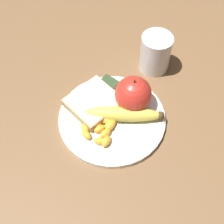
{
  "coord_description": "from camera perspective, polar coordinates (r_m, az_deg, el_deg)",
  "views": [
    {
      "loc": [
        -0.3,
        -0.23,
        0.59
      ],
      "look_at": [
        0.0,
        0.0,
        0.03
      ],
      "focal_mm": 50.0,
      "sensor_mm": 36.0,
      "label": 1
    }
  ],
  "objects": [
    {
      "name": "ground_plane",
      "position": [
        0.7,
        0.0,
        -1.46
      ],
      "size": [
        3.0,
        3.0,
        0.0
      ],
      "primitive_type": "plane",
      "color": "brown"
    },
    {
      "name": "plate",
      "position": [
        0.69,
        0.0,
        -1.11
      ],
      "size": [
        0.24,
        0.24,
        0.01
      ],
      "color": "white",
      "rests_on": "ground_plane"
    },
    {
      "name": "juice_glass",
      "position": [
        0.77,
        7.9,
        10.49
      ],
      "size": [
        0.07,
        0.07,
        0.1
      ],
      "color": "silver",
      "rests_on": "ground_plane"
    },
    {
      "name": "apple",
      "position": [
        0.68,
        3.9,
        3.28
      ],
      "size": [
        0.08,
        0.08,
        0.09
      ],
      "color": "red",
      "rests_on": "plate"
    },
    {
      "name": "banana",
      "position": [
        0.68,
        2.23,
        -0.4
      ],
      "size": [
        0.13,
        0.16,
        0.03
      ],
      "color": "#E0CC4C",
      "rests_on": "plate"
    },
    {
      "name": "bread_slice",
      "position": [
        0.7,
        -3.38,
        1.68
      ],
      "size": [
        0.12,
        0.12,
        0.02
      ],
      "color": "tan",
      "rests_on": "plate"
    },
    {
      "name": "fork",
      "position": [
        0.69,
        -0.04,
        -1.28
      ],
      "size": [
        0.1,
        0.17,
        0.0
      ],
      "rotation": [
        0.0,
        0.0,
        13.68
      ],
      "color": "#B2B2B7",
      "rests_on": "plate"
    },
    {
      "name": "jam_packet",
      "position": [
        0.73,
        -0.99,
        4.61
      ],
      "size": [
        0.05,
        0.04,
        0.02
      ],
      "color": "silver",
      "rests_on": "plate"
    },
    {
      "name": "orange_segment_0",
      "position": [
        0.66,
        -4.7,
        -4.17
      ],
      "size": [
        0.02,
        0.03,
        0.01
      ],
      "color": "#F9A32D",
      "rests_on": "plate"
    },
    {
      "name": "orange_segment_1",
      "position": [
        0.67,
        -4.99,
        -3.04
      ],
      "size": [
        0.03,
        0.03,
        0.01
      ],
      "color": "#F9A32D",
      "rests_on": "plate"
    },
    {
      "name": "orange_segment_2",
      "position": [
        0.67,
        -0.28,
        -2.4
      ],
      "size": [
        0.03,
        0.02,
        0.02
      ],
      "color": "#F9A32D",
      "rests_on": "plate"
    },
    {
      "name": "orange_segment_3",
      "position": [
        0.68,
        -0.98,
        -1.48
      ],
      "size": [
        0.02,
        0.03,
        0.02
      ],
      "color": "#F9A32D",
      "rests_on": "plate"
    },
    {
      "name": "orange_segment_4",
      "position": [
        0.67,
        -2.79,
        -1.7
      ],
      "size": [
        0.04,
        0.04,
        0.02
      ],
      "color": "#F9A32D",
      "rests_on": "plate"
    },
    {
      "name": "orange_segment_5",
      "position": [
        0.67,
        -2.36,
        -3.06
      ],
      "size": [
        0.03,
        0.02,
        0.01
      ],
      "color": "#F9A32D",
      "rests_on": "plate"
    },
    {
      "name": "orange_segment_6",
      "position": [
        0.65,
        -2.2,
        -5.32
      ],
      "size": [
        0.03,
        0.03,
        0.01
      ],
      "color": "#F9A32D",
      "rests_on": "plate"
    },
    {
      "name": "orange_segment_7",
      "position": [
        0.68,
        -2.0,
        -1.32
      ],
      "size": [
        0.02,
        0.03,
        0.02
      ],
      "color": "#F9A32D",
      "rests_on": "plate"
    },
    {
      "name": "orange_segment_8",
      "position": [
        0.65,
        -1.08,
        -5.37
      ],
      "size": [
        0.03,
        0.02,
        0.02
      ],
      "color": "#F9A32D",
      "rests_on": "plate"
    },
    {
      "name": "orange_segment_9",
      "position": [
        0.66,
        -1.22,
        -3.89
      ],
      "size": [
        0.03,
        0.02,
        0.01
      ],
      "color": "#F9A32D",
      "rests_on": "plate"
    }
  ]
}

